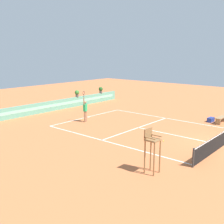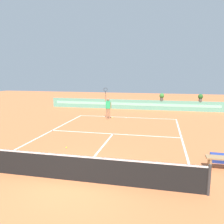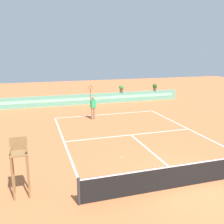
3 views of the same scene
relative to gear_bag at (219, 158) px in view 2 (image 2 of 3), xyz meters
The scene contains 10 objects.
ground_plane 6.19m from the gear_bag, 150.23° to the left, with size 60.00×60.00×0.00m, color #C66B3D.
court_lines 6.57m from the gear_bag, 144.78° to the left, with size 8.32×11.94×0.01m.
net 6.12m from the gear_bag, 151.36° to the right, with size 8.92×0.10×1.00m.
back_wall_barrier 14.49m from the gear_bag, 111.74° to the left, with size 18.00×0.21×1.00m.
gear_bag is the anchor object (origin of this frame).
tennis_player 10.37m from the gear_bag, 130.62° to the left, with size 0.60×0.32×2.58m.
tennis_ball_near_baseline 10.59m from the gear_bag, 127.77° to the left, with size 0.07×0.07×0.07m, color #CCE033.
tennis_ball_mid_court 7.09m from the gear_bag, behind, with size 0.07×0.07×0.07m, color #CCE033.
potted_plant_far_right 13.57m from the gear_bag, 84.84° to the left, with size 0.48×0.48×0.72m.
potted_plant_right 13.74m from the gear_bag, 100.44° to the left, with size 0.48×0.48×0.72m.
Camera 2 is at (2.90, -7.00, 3.74)m, focal length 36.43 mm.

